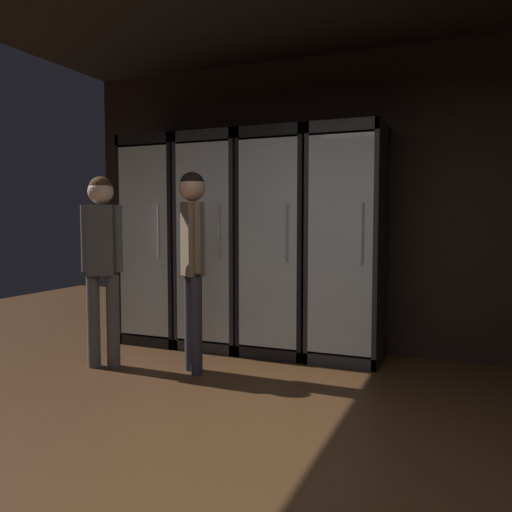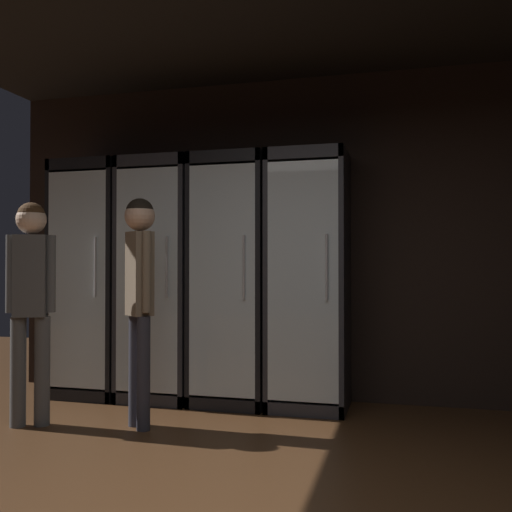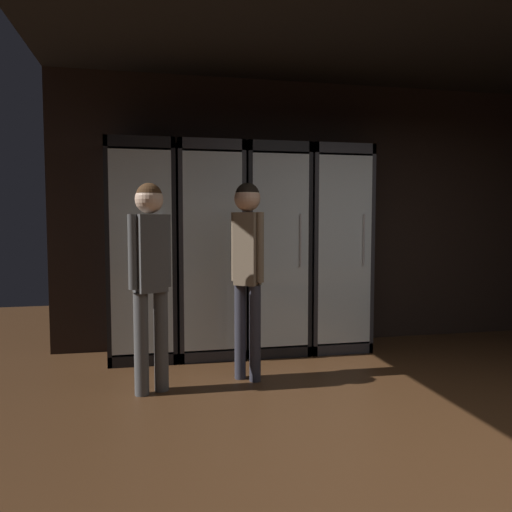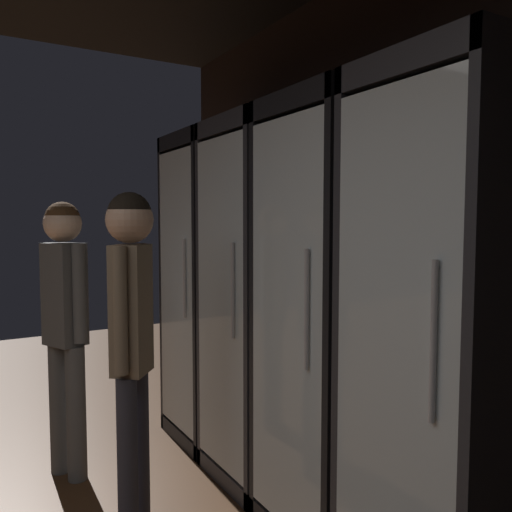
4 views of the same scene
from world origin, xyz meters
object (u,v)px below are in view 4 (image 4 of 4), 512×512
cooler_left (271,303)px  shopper_far (65,310)px  shopper_near (131,319)px  cooler_right (457,352)px  cooler_center (343,323)px  cooler_far_left (221,290)px

cooler_left → shopper_far: cooler_left is taller
shopper_near → cooler_left: bearing=103.4°
cooler_right → shopper_near: cooler_right is taller
cooler_center → cooler_right: size_ratio=1.00×
cooler_left → cooler_center: same height
cooler_far_left → shopper_near: size_ratio=1.27×
cooler_right → shopper_far: (-1.87, -1.05, -0.03)m
cooler_far_left → shopper_far: size_ratio=1.29×
cooler_center → shopper_near: (-0.43, -0.90, 0.04)m
cooler_far_left → cooler_center: 1.29m
cooler_left → cooler_right: same height
cooler_far_left → cooler_left: same height
cooler_right → shopper_far: size_ratio=1.29×
shopper_near → shopper_far: size_ratio=1.01×
cooler_left → shopper_near: size_ratio=1.27×
cooler_center → cooler_far_left: bearing=-179.9°
cooler_center → shopper_near: 1.00m
cooler_right → shopper_near: size_ratio=1.27×
cooler_center → shopper_far: size_ratio=1.29×
shopper_near → shopper_far: shopper_near is taller
shopper_far → cooler_right: bearing=29.4°
cooler_far_left → cooler_center: bearing=0.1°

